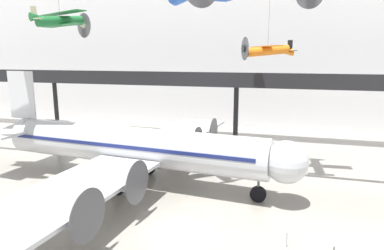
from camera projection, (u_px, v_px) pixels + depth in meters
ground_plane at (171, 229)px, 23.31m from camera, size 260.00×260.00×0.00m
hangar_back_wall at (246, 40)px, 55.48m from camera, size 140.00×3.00×28.18m
mezzanine_walkway at (236, 84)px, 47.21m from camera, size 110.00×3.20×9.39m
airliner_silver_main at (130, 146)px, 31.01m from camera, size 31.48×35.80×10.08m
suspended_plane_orange_highwing at (268, 50)px, 39.78m from camera, size 6.41×7.29×12.06m
suspended_plane_green_biplane at (60, 21)px, 39.91m from camera, size 8.06×7.09×9.51m
stanchion_barrier at (286, 243)px, 20.88m from camera, size 0.36×0.36×1.08m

